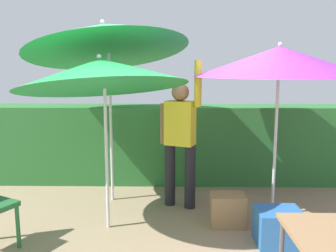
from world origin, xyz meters
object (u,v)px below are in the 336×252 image
Objects in this scene: umbrella_rainbow at (106,38)px; umbrella_yellow at (102,74)px; crate_cardboard at (227,210)px; cooler_box at (278,227)px; person_vendor at (180,136)px; umbrella_orange at (279,62)px.

umbrella_rainbow reaches higher than umbrella_yellow.
umbrella_yellow is 5.33× the size of crate_cardboard.
cooler_box is (1.94, -1.22, -1.98)m from umbrella_rainbow.
person_vendor reaches higher than crate_cardboard.
crate_cardboard is (-0.60, -0.29, -1.68)m from umbrella_orange.
umbrella_orange is (2.08, -0.48, -0.31)m from umbrella_rainbow.
umbrella_orange is 1.00× the size of umbrella_yellow.
person_vendor is at bearing 133.26° from crate_cardboard.
umbrella_rainbow reaches higher than cooler_box.
cooler_box is at bearing -32.23° from umbrella_rainbow.
umbrella_rainbow is 2.16m from umbrella_orange.
umbrella_rainbow is at bearing 167.08° from umbrella_orange.
umbrella_rainbow is 1.27× the size of umbrella_yellow.
umbrella_orange is 1.49m from person_vendor.
umbrella_yellow reaches higher than umbrella_orange.
umbrella_yellow reaches higher than person_vendor.
crate_cardboard is at bearing -46.74° from person_vendor.
umbrella_rainbow is 0.97m from umbrella_yellow.
umbrella_rainbow is 6.79× the size of crate_cardboard.
umbrella_yellow is (-1.98, -0.38, -0.13)m from umbrella_orange.
cooler_box reaches higher than crate_cardboard.
umbrella_yellow is 4.67× the size of cooler_box.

